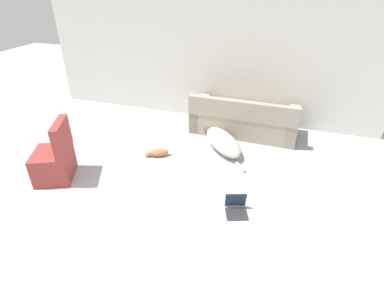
# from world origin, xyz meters

# --- Properties ---
(ground_plane) EXTENTS (20.00, 20.00, 0.00)m
(ground_plane) POSITION_xyz_m (0.00, 0.00, 0.00)
(ground_plane) COLOR #ADB2B7
(wall_back) EXTENTS (7.28, 0.06, 2.60)m
(wall_back) POSITION_xyz_m (0.00, 4.35, 1.30)
(wall_back) COLOR silver
(wall_back) RESTS_ON ground_plane
(couch) EXTENTS (2.11, 0.89, 0.81)m
(couch) POSITION_xyz_m (0.97, 3.76, 0.27)
(couch) COLOR tan
(couch) RESTS_ON ground_plane
(dog) EXTENTS (1.11, 1.34, 0.30)m
(dog) POSITION_xyz_m (0.69, 3.03, 0.15)
(dog) COLOR beige
(dog) RESTS_ON ground_plane
(cat) EXTENTS (0.49, 0.30, 0.14)m
(cat) POSITION_xyz_m (-0.34, 2.38, 0.07)
(cat) COLOR #BC7A47
(cat) RESTS_ON ground_plane
(laptop_open) EXTENTS (0.37, 0.38, 0.26)m
(laptop_open) POSITION_xyz_m (1.27, 1.40, 0.08)
(laptop_open) COLOR #2D2D33
(laptop_open) RESTS_ON ground_plane
(side_chair) EXTENTS (0.75, 0.78, 0.97)m
(side_chair) POSITION_xyz_m (-1.60, 1.31, 0.33)
(side_chair) COLOR #993833
(side_chair) RESTS_ON ground_plane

